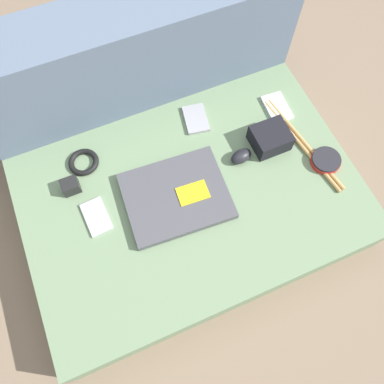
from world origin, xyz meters
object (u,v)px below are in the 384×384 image
phone_black (277,108)px  phone_silver (196,119)px  computer_mouse (241,156)px  phone_small (97,217)px  camera_pouch (270,138)px  speaker_puck (326,160)px  charger_brick (71,186)px  laptop (176,196)px

phone_black → phone_silver: bearing=170.1°
computer_mouse → phone_small: 0.47m
computer_mouse → camera_pouch: (0.11, 0.02, 0.01)m
phone_black → speaker_puck: bearing=-76.0°
computer_mouse → charger_brick: 0.52m
laptop → speaker_puck: (0.47, -0.07, -0.00)m
computer_mouse → phone_silver: size_ratio=0.64×
phone_silver → camera_pouch: size_ratio=1.06×
phone_small → charger_brick: (-0.04, 0.11, 0.02)m
computer_mouse → speaker_puck: size_ratio=0.82×
phone_silver → charger_brick: size_ratio=2.38×
laptop → phone_black: bearing=25.1°
phone_silver → laptop: bearing=-114.8°
phone_small → phone_silver: bearing=22.8°
charger_brick → phone_silver: bearing=10.6°
speaker_puck → phone_small: bearing=171.6°
speaker_puck → camera_pouch: (-0.13, 0.13, 0.02)m
computer_mouse → phone_small: bearing=171.3°
speaker_puck → charger_brick: bearing=163.6°
phone_small → laptop: bearing=-11.6°
phone_black → phone_small: (-0.66, -0.13, -0.00)m
computer_mouse → camera_pouch: size_ratio=0.68×
phone_black → camera_pouch: bearing=-125.5°
speaker_puck → phone_small: (-0.71, 0.10, -0.01)m
speaker_puck → phone_silver: 0.43m
speaker_puck → camera_pouch: bearing=135.2°
phone_small → charger_brick: bearing=105.8°
computer_mouse → phone_black: 0.23m
charger_brick → computer_mouse: bearing=-11.9°
phone_silver → charger_brick: charger_brick is taller
computer_mouse → laptop: bearing=-179.4°
phone_black → camera_pouch: (-0.09, -0.11, 0.03)m
computer_mouse → phone_black: computer_mouse is taller
laptop → phone_small: (-0.24, 0.03, -0.01)m
laptop → phone_black: (0.43, 0.17, -0.01)m
laptop → phone_black: 0.46m
speaker_puck → charger_brick: (-0.75, 0.22, 0.01)m
laptop → computer_mouse: computer_mouse is taller
speaker_puck → charger_brick: charger_brick is taller
computer_mouse → charger_brick: bearing=158.5°
laptop → speaker_puck: laptop is taller
laptop → charger_brick: 0.31m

